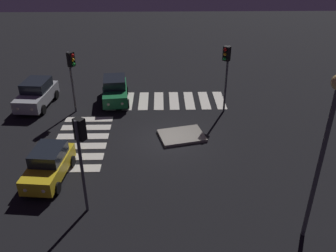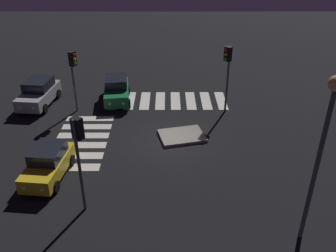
{
  "view_description": "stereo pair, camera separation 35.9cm",
  "coord_description": "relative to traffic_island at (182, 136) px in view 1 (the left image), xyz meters",
  "views": [
    {
      "loc": [
        0.4,
        18.94,
        11.31
      ],
      "look_at": [
        0.0,
        0.0,
        1.0
      ],
      "focal_mm": 38.46,
      "sensor_mm": 36.0,
      "label": 1
    },
    {
      "loc": [
        0.04,
        18.95,
        11.31
      ],
      "look_at": [
        0.0,
        0.0,
        1.0
      ],
      "focal_mm": 38.46,
      "sensor_mm": 36.0,
      "label": 2
    }
  ],
  "objects": [
    {
      "name": "crosswalk_near",
      "position": [
        0.86,
        -5.44,
        -0.08
      ],
      "size": [
        8.75,
        3.2,
        0.02
      ],
      "color": "silver",
      "rests_on": "ground"
    },
    {
      "name": "traffic_light_north",
      "position": [
        4.62,
        6.45,
        3.43
      ],
      "size": [
        0.54,
        0.53,
        4.65
      ],
      "rotation": [
        0.0,
        0.0,
        -2.13
      ],
      "color": "#47474C",
      "rests_on": "ground"
    },
    {
      "name": "traffic_island",
      "position": [
        0.0,
        0.0,
        0.0
      ],
      "size": [
        3.12,
        2.62,
        0.18
      ],
      "color": "gray",
      "rests_on": "ground"
    },
    {
      "name": "car_yellow",
      "position": [
        7.03,
        4.03,
        0.72
      ],
      "size": [
        2.08,
        3.91,
        1.65
      ],
      "rotation": [
        0.0,
        0.0,
        1.47
      ],
      "color": "gold",
      "rests_on": "ground"
    },
    {
      "name": "ground_plane",
      "position": [
        0.86,
        0.39,
        -0.09
      ],
      "size": [
        80.0,
        80.0,
        0.0
      ],
      "primitive_type": "plane",
      "color": "black"
    },
    {
      "name": "car_silver",
      "position": [
        10.28,
        -4.85,
        0.83
      ],
      "size": [
        2.32,
        4.41,
        1.86
      ],
      "rotation": [
        0.0,
        0.0,
        1.48
      ],
      "color": "#9EA0A5",
      "rests_on": "ground"
    },
    {
      "name": "car_green",
      "position": [
        4.69,
        -5.5,
        0.79
      ],
      "size": [
        2.29,
        4.25,
        1.79
      ],
      "rotation": [
        0.0,
        0.0,
        1.68
      ],
      "color": "#196B38",
      "rests_on": "ground"
    },
    {
      "name": "traffic_light_east",
      "position": [
        7.21,
        -3.7,
        3.2
      ],
      "size": [
        0.53,
        0.54,
        4.34
      ],
      "rotation": [
        0.0,
        0.0,
        2.57
      ],
      "color": "#47474C",
      "rests_on": "ground"
    },
    {
      "name": "street_lamp",
      "position": [
        -4.68,
        8.27,
        4.84
      ],
      "size": [
        0.56,
        0.56,
        7.16
      ],
      "color": "#47474C",
      "rests_on": "ground"
    },
    {
      "name": "crosswalk_side",
      "position": [
        6.17,
        0.39,
        -0.08
      ],
      "size": [
        3.2,
        6.45,
        0.02
      ],
      "color": "silver",
      "rests_on": "ground"
    },
    {
      "name": "traffic_light_south",
      "position": [
        -3.09,
        -3.48,
        3.49
      ],
      "size": [
        0.54,
        0.54,
        4.73
      ],
      "rotation": [
        0.0,
        0.0,
        0.78
      ],
      "color": "#47474C",
      "rests_on": "ground"
    }
  ]
}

